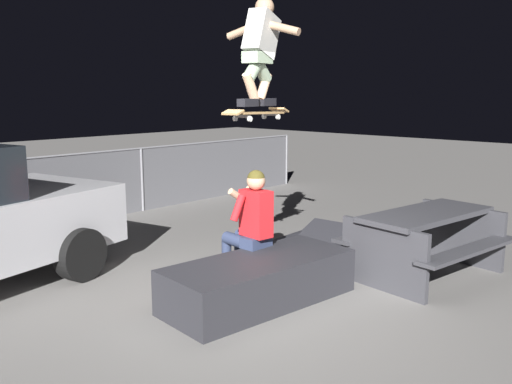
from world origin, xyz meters
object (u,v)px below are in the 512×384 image
object	(u,v)px
picnic_table_back	(426,233)
ledge_box_main	(259,281)
person_sitting_on_ledge	(250,222)
skateboard	(257,113)
skater_airborne	(260,47)
kicker_ramp	(314,248)

from	to	relation	value
picnic_table_back	ledge_box_main	bearing A→B (deg)	156.49
person_sitting_on_ledge	skateboard	world-z (taller)	skateboard
person_sitting_on_ledge	skater_airborne	size ratio (longest dim) A/B	1.15
person_sitting_on_ledge	kicker_ramp	size ratio (longest dim) A/B	1.07
skateboard	skater_airborne	size ratio (longest dim) A/B	0.93
skateboard	picnic_table_back	distance (m)	2.38
skateboard	picnic_table_back	size ratio (longest dim) A/B	0.56
ledge_box_main	skateboard	size ratio (longest dim) A/B	1.91
person_sitting_on_ledge	skateboard	distance (m)	1.17
ledge_box_main	skateboard	distance (m)	1.75
skater_airborne	picnic_table_back	distance (m)	2.80
ledge_box_main	skater_airborne	xyz separation A→B (m)	(0.49, 0.44, 2.33)
person_sitting_on_ledge	picnic_table_back	size ratio (longest dim) A/B	0.69
ledge_box_main	picnic_table_back	bearing A→B (deg)	-23.51
skateboard	skater_airborne	xyz separation A→B (m)	(0.06, 0.01, 0.69)
skateboard	kicker_ramp	xyz separation A→B (m)	(1.32, 0.20, -1.80)
skater_airborne	person_sitting_on_ledge	bearing A→B (deg)	-177.68
skateboard	kicker_ramp	bearing A→B (deg)	8.39
picnic_table_back	skateboard	bearing A→B (deg)	139.46
ledge_box_main	skater_airborne	distance (m)	2.42
person_sitting_on_ledge	picnic_table_back	bearing A→B (deg)	-38.43
person_sitting_on_ledge	kicker_ramp	bearing A→B (deg)	7.60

